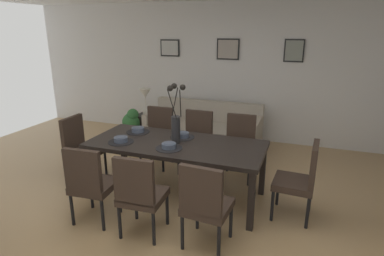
% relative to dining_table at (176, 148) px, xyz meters
% --- Properties ---
extents(ground_plane, '(9.00, 9.00, 0.00)m').
position_rel_dining_table_xyz_m(ground_plane, '(0.23, -0.61, -0.67)').
color(ground_plane, tan).
extents(back_wall_panel, '(9.00, 0.10, 2.60)m').
position_rel_dining_table_xyz_m(back_wall_panel, '(0.23, 2.64, 0.63)').
color(back_wall_panel, silver).
rests_on(back_wall_panel, ground).
extents(dining_table, '(2.20, 0.97, 0.74)m').
position_rel_dining_table_xyz_m(dining_table, '(0.00, 0.00, 0.00)').
color(dining_table, black).
rests_on(dining_table, ground).
extents(dining_chair_near_left, '(0.47, 0.47, 0.92)m').
position_rel_dining_table_xyz_m(dining_chair_near_left, '(-0.65, -0.89, -0.16)').
color(dining_chair_near_left, '#33261E').
rests_on(dining_chair_near_left, ground).
extents(dining_chair_near_right, '(0.45, 0.45, 0.92)m').
position_rel_dining_table_xyz_m(dining_chair_near_right, '(-0.68, 0.88, -0.16)').
color(dining_chair_near_right, '#33261E').
rests_on(dining_chair_near_right, ground).
extents(dining_chair_far_left, '(0.46, 0.46, 0.92)m').
position_rel_dining_table_xyz_m(dining_chair_far_left, '(-0.02, -0.92, -0.16)').
color(dining_chair_far_left, '#33261E').
rests_on(dining_chair_far_left, ground).
extents(dining_chair_far_right, '(0.44, 0.44, 0.92)m').
position_rel_dining_table_xyz_m(dining_chair_far_right, '(-0.03, 0.86, -0.16)').
color(dining_chair_far_right, '#33261E').
rests_on(dining_chair_far_right, ground).
extents(dining_chair_mid_left, '(0.47, 0.47, 0.92)m').
position_rel_dining_table_xyz_m(dining_chair_mid_left, '(0.66, -0.88, -0.16)').
color(dining_chair_mid_left, '#33261E').
rests_on(dining_chair_mid_left, ground).
extents(dining_chair_mid_right, '(0.46, 0.46, 0.92)m').
position_rel_dining_table_xyz_m(dining_chair_mid_right, '(0.63, 0.87, -0.16)').
color(dining_chair_mid_right, '#33261E').
rests_on(dining_chair_mid_right, ground).
extents(dining_chair_head_west, '(0.44, 0.44, 0.92)m').
position_rel_dining_table_xyz_m(dining_chair_head_west, '(-1.49, 0.01, -0.16)').
color(dining_chair_head_west, '#33261E').
rests_on(dining_chair_head_west, ground).
extents(dining_chair_head_east, '(0.46, 0.46, 0.92)m').
position_rel_dining_table_xyz_m(dining_chair_head_east, '(1.52, 0.01, -0.16)').
color(dining_chair_head_east, '#33261E').
rests_on(dining_chair_head_east, ground).
extents(centerpiece_vase, '(0.21, 0.23, 0.73)m').
position_rel_dining_table_xyz_m(centerpiece_vase, '(0.00, 0.00, 0.35)').
color(centerpiece_vase, '#232326').
rests_on(centerpiece_vase, dining_table).
extents(placemat_near_left, '(0.32, 0.32, 0.01)m').
position_rel_dining_table_xyz_m(placemat_near_left, '(-0.66, -0.22, 0.07)').
color(placemat_near_left, black).
rests_on(placemat_near_left, dining_table).
extents(bowl_near_left, '(0.17, 0.17, 0.07)m').
position_rel_dining_table_xyz_m(bowl_near_left, '(-0.66, -0.22, 0.11)').
color(bowl_near_left, '#475166').
rests_on(bowl_near_left, dining_table).
extents(placemat_near_right, '(0.32, 0.32, 0.01)m').
position_rel_dining_table_xyz_m(placemat_near_right, '(-0.66, 0.22, 0.07)').
color(placemat_near_right, black).
rests_on(placemat_near_right, dining_table).
extents(bowl_near_right, '(0.17, 0.17, 0.07)m').
position_rel_dining_table_xyz_m(bowl_near_right, '(-0.66, 0.22, 0.11)').
color(bowl_near_right, '#475166').
rests_on(bowl_near_right, dining_table).
extents(placemat_far_left, '(0.32, 0.32, 0.01)m').
position_rel_dining_table_xyz_m(placemat_far_left, '(0.00, -0.22, 0.07)').
color(placemat_far_left, black).
rests_on(placemat_far_left, dining_table).
extents(bowl_far_left, '(0.17, 0.17, 0.07)m').
position_rel_dining_table_xyz_m(bowl_far_left, '(0.00, -0.22, 0.11)').
color(bowl_far_left, '#475166').
rests_on(bowl_far_left, dining_table).
extents(placemat_far_right, '(0.32, 0.32, 0.01)m').
position_rel_dining_table_xyz_m(placemat_far_right, '(0.00, 0.22, 0.07)').
color(placemat_far_right, black).
rests_on(placemat_far_right, dining_table).
extents(bowl_far_right, '(0.17, 0.17, 0.07)m').
position_rel_dining_table_xyz_m(bowl_far_right, '(0.00, 0.22, 0.11)').
color(bowl_far_right, '#475166').
rests_on(bowl_far_right, dining_table).
extents(sofa, '(2.06, 0.84, 0.80)m').
position_rel_dining_table_xyz_m(sofa, '(-0.25, 1.91, -0.39)').
color(sofa, '#A89E8E').
rests_on(sofa, ground).
extents(side_table, '(0.36, 0.36, 0.52)m').
position_rel_dining_table_xyz_m(side_table, '(-1.39, 1.82, -0.41)').
color(side_table, black).
rests_on(side_table, ground).
extents(table_lamp, '(0.22, 0.22, 0.51)m').
position_rel_dining_table_xyz_m(table_lamp, '(-1.39, 1.82, 0.22)').
color(table_lamp, beige).
rests_on(table_lamp, side_table).
extents(framed_picture_left, '(0.40, 0.03, 0.33)m').
position_rel_dining_table_xyz_m(framed_picture_left, '(-1.19, 2.57, 1.06)').
color(framed_picture_left, black).
extents(framed_picture_center, '(0.43, 0.03, 0.39)m').
position_rel_dining_table_xyz_m(framed_picture_center, '(0.00, 2.57, 1.06)').
color(framed_picture_center, black).
extents(framed_picture_right, '(0.34, 0.03, 0.40)m').
position_rel_dining_table_xyz_m(framed_picture_right, '(1.19, 2.57, 1.06)').
color(framed_picture_right, black).
extents(potted_plant, '(0.36, 0.36, 0.67)m').
position_rel_dining_table_xyz_m(potted_plant, '(-1.60, 1.64, -0.30)').
color(potted_plant, brown).
rests_on(potted_plant, ground).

